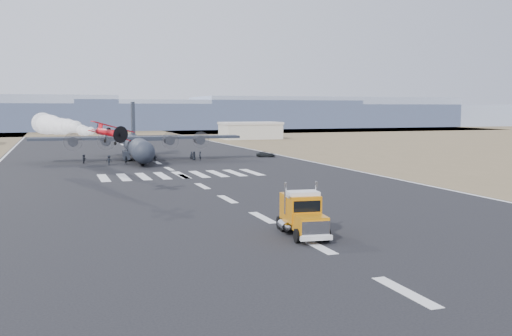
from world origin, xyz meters
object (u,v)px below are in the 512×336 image
crew_a (192,156)px  crew_c (109,160)px  transport_aircraft (137,145)px  support_vehicle (266,154)px  hangar_right (250,130)px  crew_e (194,156)px  crew_d (155,159)px  crew_f (84,159)px  crew_b (149,158)px  crew_h (126,160)px  semi_truck (302,213)px  aerobatic_biplane (110,132)px  crew_g (200,156)px

crew_a → crew_c: (-16.93, -4.64, 0.03)m
transport_aircraft → crew_a: transport_aircraft is taller
crew_c → support_vehicle: bearing=-142.1°
hangar_right → crew_c: 96.88m
transport_aircraft → crew_e: 12.04m
crew_d → crew_f: 13.69m
crew_b → crew_h: crew_b is taller
crew_b → transport_aircraft: bearing=-107.2°
semi_truck → crew_b: semi_truck is taller
aerobatic_biplane → crew_b: (11.30, 43.95, -6.96)m
support_vehicle → crew_d: crew_d is taller
hangar_right → transport_aircraft: transport_aircraft is taller
support_vehicle → crew_f: (-38.45, -2.19, 0.28)m
semi_truck → transport_aircraft: size_ratio=0.20×
hangar_right → crew_g: (-36.99, -76.23, -2.09)m
crew_h → crew_c: bearing=177.8°
semi_truck → crew_g: 70.60m
hangar_right → semi_truck: size_ratio=2.43×
crew_b → crew_d: (0.84, -2.37, 0.06)m
transport_aircraft → crew_g: transport_aircraft is taller
crew_g → crew_a: bearing=-123.8°
aerobatic_biplane → crew_f: 46.15m
transport_aircraft → crew_b: 6.35m
aerobatic_biplane → crew_f: size_ratio=3.18×
support_vehicle → crew_h: (-30.98, -7.42, 0.21)m
semi_truck → transport_aircraft: (-3.32, 75.83, 1.28)m
hangar_right → support_vehicle: 75.45m
support_vehicle → crew_d: 26.12m
crew_d → crew_f: bearing=-27.3°
crew_d → crew_f: (-13.08, 4.04, -0.02)m
transport_aircraft → crew_f: 11.78m
support_vehicle → crew_c: (-34.14, -7.11, 0.33)m
crew_a → crew_h: crew_a is taller
support_vehicle → crew_f: size_ratio=2.43×
transport_aircraft → crew_e: transport_aircraft is taller
crew_f → crew_g: size_ratio=0.94×
crew_a → crew_d: crew_a is taller
hangar_right → crew_h: 95.37m
aerobatic_biplane → crew_g: 49.51m
crew_a → crew_h: size_ratio=1.12×
crew_e → hangar_right: bearing=4.3°
hangar_right → semi_truck: 153.23m
support_vehicle → crew_e: 17.03m
crew_a → crew_b: size_ratio=1.08×
semi_truck → crew_d: (-1.05, 67.70, -0.95)m
crew_d → crew_g: size_ratio=0.96×
aerobatic_biplane → crew_g: (21.73, 43.95, -6.87)m
crew_a → crew_f: bearing=-161.5°
transport_aircraft → crew_d: bearing=-70.8°
hangar_right → aerobatic_biplane: size_ratio=3.74×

